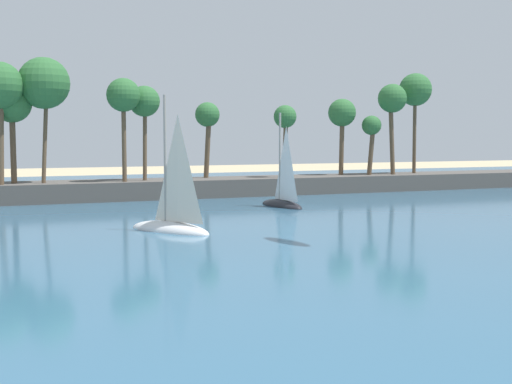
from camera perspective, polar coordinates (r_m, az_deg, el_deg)
name	(u,v)px	position (r m, az deg, el deg)	size (l,w,h in m)	color
sea	(64,209)	(56.22, -16.22, -1.45)	(220.00, 94.21, 0.06)	#33607F
palm_headland	(69,165)	(63.02, -15.82, 2.27)	(117.35, 6.47, 13.07)	#514C47
sailboat_near_shore	(171,218)	(41.57, -7.32, -2.26)	(4.94, 6.32, 9.11)	white
sailboat_mid_bay	(282,197)	(55.89, 2.29, -0.47)	(2.44, 6.02, 8.49)	black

